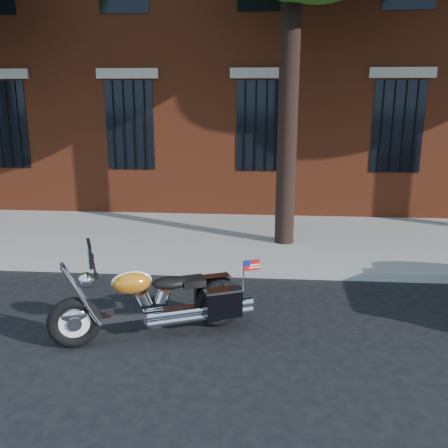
{
  "coord_description": "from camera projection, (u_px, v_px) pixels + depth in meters",
  "views": [
    {
      "loc": [
        0.11,
        -6.36,
        2.92
      ],
      "look_at": [
        -0.48,
        0.8,
        1.03
      ],
      "focal_mm": 40.0,
      "sensor_mm": 36.0,
      "label": 1
    }
  ],
  "objects": [
    {
      "name": "ground",
      "position": [
        254.0,
        312.0,
        6.88
      ],
      "size": [
        120.0,
        120.0,
        0.0
      ],
      "primitive_type": "plane",
      "color": "black",
      "rests_on": "ground"
    },
    {
      "name": "curb",
      "position": [
        256.0,
        272.0,
        8.19
      ],
      "size": [
        40.0,
        0.16,
        0.15
      ],
      "primitive_type": "cube",
      "color": "gray",
      "rests_on": "ground"
    },
    {
      "name": "sidewalk",
      "position": [
        258.0,
        240.0,
        10.01
      ],
      "size": [
        40.0,
        3.6,
        0.15
      ],
      "primitive_type": "cube",
      "color": "gray",
      "rests_on": "ground"
    },
    {
      "name": "motorcycle",
      "position": [
        160.0,
        303.0,
        6.12
      ],
      "size": [
        2.47,
        1.31,
        1.27
      ],
      "rotation": [
        0.0,
        0.0,
        0.4
      ],
      "color": "black",
      "rests_on": "ground"
    }
  ]
}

